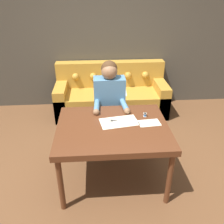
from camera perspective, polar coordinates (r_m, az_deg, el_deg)
ground_plane at (r=3.21m, az=-0.99°, el=-14.69°), size 16.00×16.00×0.00m
wall_back at (r=4.60m, az=-2.74°, el=17.16°), size 8.00×0.06×2.60m
dining_table at (r=2.75m, az=0.16°, el=-4.68°), size 1.28×1.02×0.76m
couch at (r=4.52m, az=-0.19°, el=3.94°), size 2.04×0.82×0.91m
person at (r=3.35m, az=-0.60°, el=1.62°), size 0.47×0.59×1.32m
pattern_paper_main at (r=2.79m, az=1.70°, el=-2.38°), size 0.48×0.32×0.00m
pattern_paper_offcut at (r=2.80m, az=8.95°, el=-2.62°), size 0.27×0.18×0.00m
scissors at (r=2.82m, az=0.71°, el=-2.05°), size 0.21×0.09×0.01m
thread_spool at (r=2.93m, az=7.94°, el=-0.67°), size 0.04×0.04×0.05m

